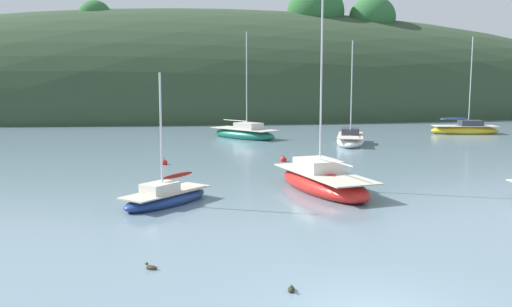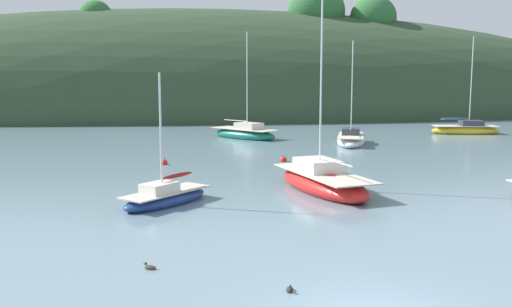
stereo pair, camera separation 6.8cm
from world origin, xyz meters
name	(u,v)px [view 2 (the right image)]	position (x,y,z in m)	size (l,w,h in m)	color
far_shoreline_hill	(208,115)	(0.01, 72.59, 0.10)	(150.00, 36.00, 35.25)	#2D422B
sailboat_black_sloop	(166,197)	(-5.11, 12.67, 0.32)	(4.46, 4.58, 5.99)	navy
sailboat_yellow_far	(466,130)	(24.59, 40.64, 0.42)	(7.16, 3.54, 10.02)	gold
sailboat_cream_ketch	(351,140)	(10.06, 33.34, 0.40)	(4.33, 7.09, 9.00)	white
sailboat_grey_yawl	(323,182)	(2.60, 14.63, 0.45)	(4.21, 8.03, 9.94)	red
sailboat_white_near	(245,133)	(1.70, 39.64, 0.44)	(6.64, 7.48, 10.14)	#196B56
mooring_buoy_channel	(164,163)	(-5.45, 24.30, 0.12)	(0.44, 0.44, 0.54)	red
mooring_buoy_outer	(284,160)	(2.51, 24.46, 0.12)	(0.44, 0.44, 0.54)	red
duck_trailing	(290,289)	(-1.65, 1.96, 0.05)	(0.26, 0.42, 0.24)	#2D2823
duck_lone_right	(150,267)	(-5.37, 4.19, 0.05)	(0.41, 0.30, 0.24)	#473828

